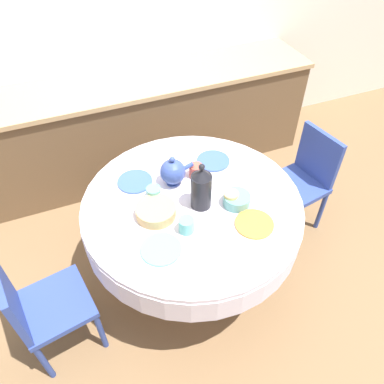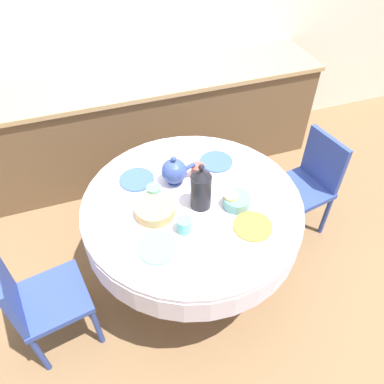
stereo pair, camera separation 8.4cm
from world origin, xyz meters
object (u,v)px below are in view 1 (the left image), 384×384
chair_right (40,306)px  coffee_carafe (201,188)px  teapot (173,172)px  chair_left (303,177)px

chair_right → coffee_carafe: coffee_carafe is taller
teapot → chair_left: bearing=-1.3°
chair_right → coffee_carafe: bearing=87.1°
chair_right → teapot: (0.97, 0.39, 0.39)m
coffee_carafe → teapot: 0.27m
chair_right → teapot: teapot is taller
coffee_carafe → teapot: size_ratio=1.42×
coffee_carafe → teapot: bearing=109.3°
chair_left → coffee_carafe: 1.09m
coffee_carafe → chair_left: bearing=13.1°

